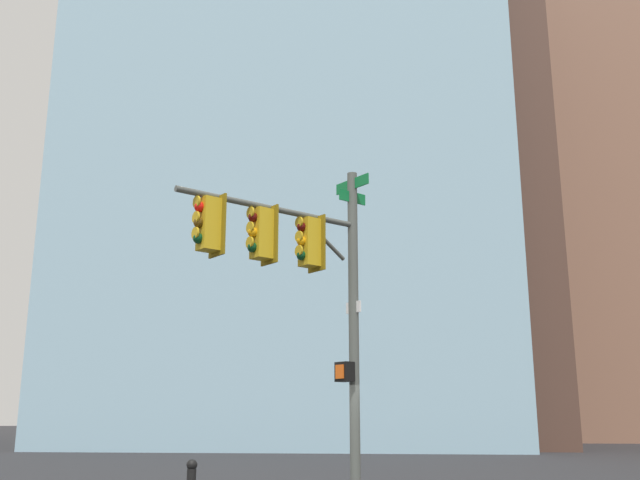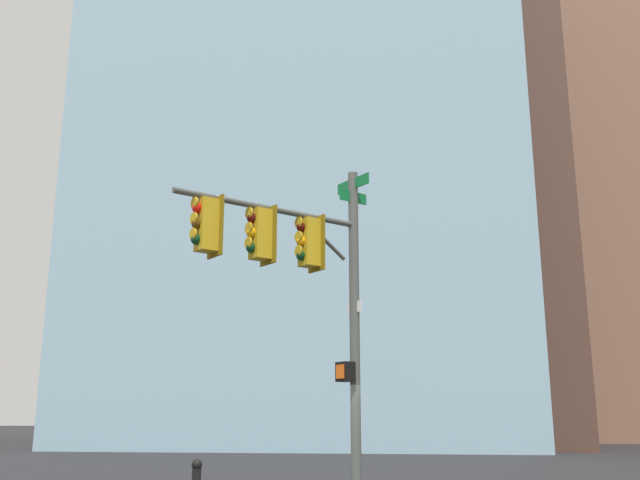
{
  "view_description": "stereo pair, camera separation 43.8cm",
  "coord_description": "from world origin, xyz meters",
  "views": [
    {
      "loc": [
        15.27,
        1.12,
        1.92
      ],
      "look_at": [
        0.93,
        -0.28,
        5.44
      ],
      "focal_mm": 40.09,
      "sensor_mm": 36.0,
      "label": 1
    },
    {
      "loc": [
        15.22,
        1.56,
        1.92
      ],
      "look_at": [
        0.93,
        -0.28,
        5.44
      ],
      "focal_mm": 40.09,
      "sensor_mm": 36.0,
      "label": 2
    }
  ],
  "objects": [
    {
      "name": "fire_hydrant",
      "position": [
        -2.15,
        -3.65,
        0.47
      ],
      "size": [
        0.34,
        0.26,
        0.87
      ],
      "color": "black",
      "rests_on": "ground_plane"
    },
    {
      "name": "building_brick_nearside",
      "position": [
        -33.61,
        0.28,
        17.63
      ],
      "size": [
        19.63,
        21.09,
        35.27
      ],
      "primitive_type": "cube",
      "color": "#4C3328",
      "rests_on": "ground_plane"
    },
    {
      "name": "signal_pole_assembly",
      "position": [
        1.28,
        -0.65,
        4.69
      ],
      "size": [
        3.36,
        3.48,
        7.09
      ],
      "rotation": [
        0.0,
        0.0,
        5.47
      ],
      "color": "#4C514C",
      "rests_on": "ground_plane"
    },
    {
      "name": "building_brick_midblock",
      "position": [
        -46.48,
        20.66,
        22.62
      ],
      "size": [
        21.8,
        16.09,
        45.25
      ],
      "primitive_type": "cube",
      "color": "#845B47",
      "rests_on": "ground_plane"
    }
  ]
}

